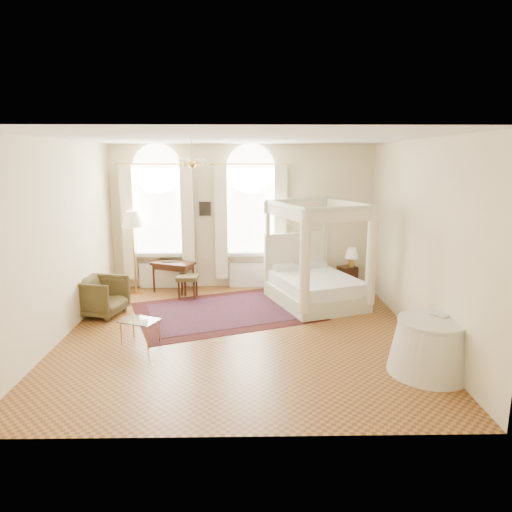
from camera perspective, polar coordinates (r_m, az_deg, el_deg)
The scene contains 18 objects.
ground at distance 8.05m, azimuth -1.95°, elevation -9.65°, with size 6.00×6.00×0.00m, color #955E2B.
room_walls at distance 7.54m, azimuth -2.06°, elevation 4.46°, with size 6.00×6.00×6.00m.
window_left at distance 10.65m, azimuth -12.06°, elevation 3.80°, with size 1.62×0.27×3.29m.
window_right at distance 10.45m, azimuth -0.66°, elevation 3.92°, with size 1.62×0.27×3.29m.
chandelier at distance 8.73m, azimuth -8.00°, elevation 11.51°, with size 0.51×0.45×0.50m.
wall_pictures at distance 10.50m, azimuth -1.28°, elevation 6.17°, with size 2.54×0.03×0.39m.
canopy_bed at distance 9.56m, azimuth 7.47°, elevation -3.14°, with size 2.14×2.36×2.12m.
nightstand at distance 10.77m, azimuth 11.32°, elevation -2.69°, with size 0.38×0.34×0.54m, color #381B0F.
nightstand_lamp at distance 10.65m, azimuth 11.86°, elevation 0.22°, with size 0.30×0.30×0.44m.
writing_desk at distance 10.43m, azimuth -10.31°, elevation -1.30°, with size 1.04×0.80×0.69m.
laptop at distance 10.49m, azimuth -10.73°, elevation -0.60°, with size 0.33×0.21×0.03m, color black.
stool at distance 9.98m, azimuth -8.55°, elevation -2.89°, with size 0.46×0.46×0.50m.
armchair at distance 9.31m, azimuth -18.78°, elevation -4.81°, with size 0.80×0.82×0.75m, color #41371C.
coffee_table at distance 7.76m, azimuth -14.34°, elevation -8.04°, with size 0.70×0.60×0.40m.
floor_lamp at distance 10.38m, azimuth -15.21°, elevation 3.97°, with size 0.48×0.48×1.86m.
oriental_rug at distance 9.15m, azimuth -3.83°, elevation -6.89°, with size 4.03×3.48×0.01m.
side_table at distance 7.00m, azimuth 20.91°, elevation -10.55°, with size 1.15×1.15×0.78m.
book at distance 7.02m, azimuth 21.56°, elevation -6.97°, with size 0.18×0.25×0.02m, color black.
Camera 1 is at (0.14, -7.47, 3.00)m, focal length 32.00 mm.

